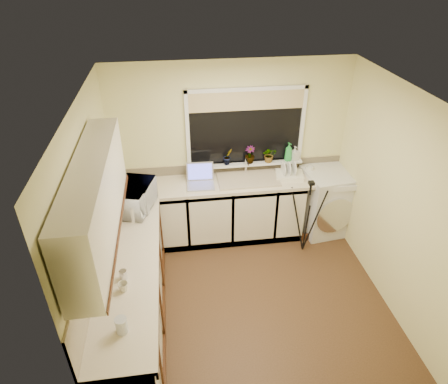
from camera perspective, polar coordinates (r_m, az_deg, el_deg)
floor at (r=4.94m, az=3.52°, el=-14.64°), size 3.20×3.20×0.00m
ceiling at (r=3.58m, az=4.83°, el=13.40°), size 3.20×3.20×0.00m
wall_back at (r=5.41m, az=0.94°, el=6.14°), size 3.20×0.00×3.20m
wall_front at (r=3.07m, az=9.89°, el=-18.97°), size 3.20×0.00×3.20m
wall_left at (r=4.15m, az=-18.18°, el=-4.49°), size 0.00×3.00×3.00m
wall_right at (r=4.70m, az=23.58°, el=-1.14°), size 0.00×3.00×3.00m
base_cabinet_back at (r=5.52m, az=-2.00°, el=-2.87°), size 2.55×0.60×0.86m
base_cabinet_left at (r=4.39m, az=-12.98°, el=-14.97°), size 0.54×2.40×0.86m
worktop_back at (r=5.31m, az=1.40°, el=1.39°), size 3.20×0.60×0.04m
worktop_left at (r=4.08m, az=-13.75°, el=-10.64°), size 0.60×2.40×0.04m
upper_cabinet at (r=3.44m, az=-18.16°, el=-1.04°), size 0.28×1.90×0.70m
splashback_left at (r=3.98m, az=-18.35°, el=-8.20°), size 0.02×2.40×0.45m
splashback_back at (r=5.52m, az=0.94°, el=3.70°), size 3.20×0.02×0.14m
window_glass at (r=5.29m, az=3.17°, el=9.36°), size 1.50×0.02×1.00m
window_blind at (r=5.14m, az=3.34°, el=13.11°), size 1.50×0.02×0.25m
windowsill at (r=5.47m, az=3.11°, el=4.15°), size 1.60×0.14×0.03m
sink at (r=5.33m, az=3.53°, el=1.84°), size 0.82×0.46×0.03m
faucet at (r=5.43m, az=3.20°, el=3.76°), size 0.03×0.03×0.24m
washing_machine at (r=5.85m, az=14.68°, el=-1.30°), size 0.74×0.72×0.95m
laptop at (r=5.22m, az=-3.47°, el=1.90°), size 0.38×0.34×0.27m
kettle at (r=4.63m, az=-12.86°, el=-2.91°), size 0.15×0.15×0.19m
dish_rack at (r=5.46m, az=9.50°, el=2.44°), size 0.42×0.34×0.06m
tripod at (r=5.32m, az=11.95°, el=-3.62°), size 0.63×0.63×1.10m
glass_jug at (r=3.47m, az=-14.70°, el=-18.26°), size 0.10×0.10×0.15m
steel_jar at (r=3.91m, az=-14.45°, el=-11.61°), size 0.07×0.07×0.10m
microwave at (r=4.78m, az=-12.95°, el=-0.74°), size 0.54×0.67×0.32m
plant_b at (r=5.36m, az=0.55°, el=5.18°), size 0.16×0.14×0.23m
plant_c at (r=5.41m, az=3.77°, el=5.45°), size 0.18×0.18×0.24m
plant_d at (r=5.46m, az=6.61°, el=5.41°), size 0.20×0.17×0.22m
soap_bottle_green at (r=5.52m, az=9.38°, el=5.79°), size 0.13×0.13×0.27m
soap_bottle_clear at (r=5.57m, az=10.24°, el=5.57°), size 0.12×0.12×0.21m
cup_back at (r=5.63m, az=12.36°, el=3.27°), size 0.15×0.15×0.09m
cup_left at (r=3.81m, az=-14.46°, el=-13.24°), size 0.12×0.12×0.09m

